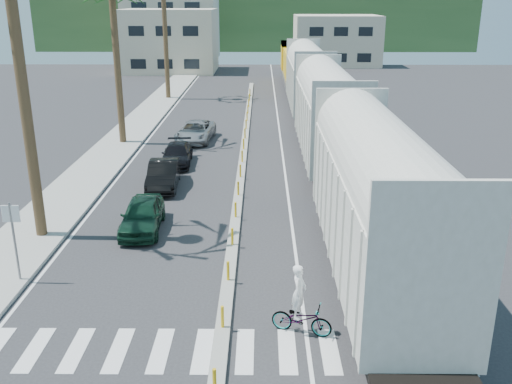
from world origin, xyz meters
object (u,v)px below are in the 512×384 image
car_second (164,175)px  cyclist (301,312)px  car_lead (142,215)px  street_sign (13,231)px

car_second → cyclist: 15.06m
car_lead → car_second: (-0.04, 5.81, 0.01)m
street_sign → car_lead: (3.36, 4.80, -1.28)m
street_sign → car_lead: bearing=55.0°
car_lead → cyclist: (6.27, -7.87, -0.00)m
car_lead → car_second: size_ratio=0.96×
car_second → car_lead: bearing=-93.0°
car_lead → cyclist: 10.06m
car_lead → car_second: bearing=87.8°
car_second → street_sign: bearing=-110.8°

